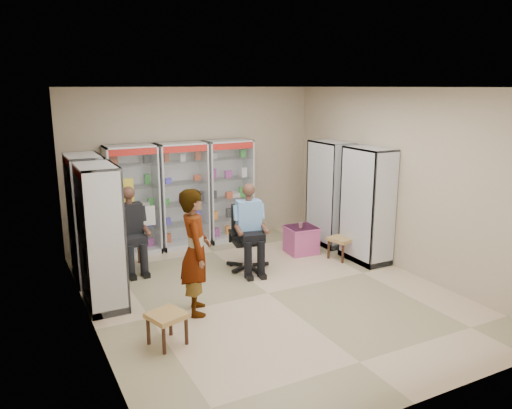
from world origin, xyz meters
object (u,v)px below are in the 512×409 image
cabinet_back_right (229,191)px  cabinet_right_far (330,193)px  wooden_chair (130,241)px  office_chair (247,237)px  woven_stool_a (341,248)px  woven_stool_b (167,329)px  pink_trunk (301,240)px  cabinet_back_mid (183,195)px  cabinet_right_near (367,205)px  standing_man (195,252)px  cabinet_back_left (133,201)px  cabinet_left_far (88,219)px  seated_shopkeeper (248,230)px  cabinet_left_near (101,237)px

cabinet_back_right → cabinet_right_far: same height
wooden_chair → office_chair: (1.75, -0.91, 0.07)m
woven_stool_a → woven_stool_b: (-3.69, -1.52, 0.00)m
cabinet_right_far → pink_trunk: size_ratio=3.87×
cabinet_back_right → cabinet_right_far: (1.63, -1.13, 0.00)m
cabinet_back_mid → cabinet_back_right: 0.95m
cabinet_back_mid → cabinet_right_near: size_ratio=1.00×
cabinet_back_mid → standing_man: bearing=-106.0°
cabinet_back_left → cabinet_left_far: 1.32m
seated_shopkeeper → cabinet_back_left: bearing=143.0°
cabinet_back_left → pink_trunk: bearing=-26.6°
cabinet_back_left → pink_trunk: size_ratio=3.87×
cabinet_right_far → standing_man: (-3.39, -1.70, -0.14)m
cabinet_right_far → pink_trunk: bearing=107.2°
wooden_chair → pink_trunk: bearing=-12.2°
cabinet_left_near → wooden_chair: size_ratio=2.13×
cabinet_back_right → cabinet_right_near: size_ratio=1.00×
cabinet_back_right → woven_stool_a: cabinet_back_right is taller
seated_shopkeeper → cabinet_back_right: bearing=88.0°
office_chair → cabinet_back_mid: bearing=119.9°
cabinet_left_far → woven_stool_a: size_ratio=5.03×
cabinet_back_mid → cabinet_back_right: (0.95, 0.00, 0.00)m
cabinet_back_mid → woven_stool_b: bearing=-112.3°
cabinet_back_left → cabinet_right_near: same height
cabinet_right_near → standing_man: cabinet_right_near is taller
cabinet_left_far → office_chair: (2.43, -0.71, -0.46)m
seated_shopkeeper → standing_man: bearing=-128.5°
cabinet_right_near → cabinet_left_near: (-4.46, 0.20, 0.00)m
cabinet_right_far → cabinet_right_near: size_ratio=1.00×
cabinet_left_far → woven_stool_b: (0.44, -2.57, -0.80)m
woven_stool_a → cabinet_right_far: bearing=68.9°
cabinet_right_near → office_chair: 2.17m
cabinet_back_right → woven_stool_b: cabinet_back_right is taller
cabinet_back_mid → cabinet_back_left: bearing=180.0°
cabinet_left_near → woven_stool_b: bearing=16.6°
cabinet_back_right → cabinet_left_near: size_ratio=1.00×
office_chair → pink_trunk: 1.30m
cabinet_back_mid → cabinet_right_far: bearing=-23.7°
cabinet_back_mid → wooden_chair: size_ratio=2.13×
cabinet_back_left → standing_man: size_ratio=1.16×
cabinet_right_far → wooden_chair: size_ratio=2.13×
cabinet_right_near → pink_trunk: bearing=42.8°
standing_man → woven_stool_a: bearing=-58.9°
pink_trunk → woven_stool_a: 0.77m
cabinet_right_far → seated_shopkeeper: size_ratio=1.45×
seated_shopkeeper → woven_stool_a: size_ratio=3.48×
cabinet_left_far → pink_trunk: (3.67, -0.44, -0.75)m
cabinet_back_mid → cabinet_back_right: bearing=0.0°
standing_man → cabinet_right_near: bearing=-64.2°
cabinet_right_near → wooden_chair: 4.10m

